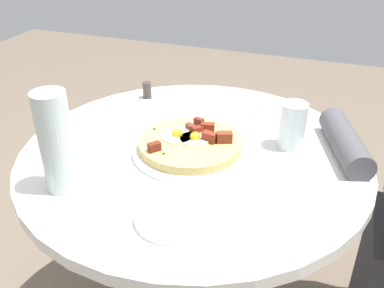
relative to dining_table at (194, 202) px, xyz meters
name	(u,v)px	position (x,y,z in m)	size (l,w,h in m)	color
dining_table	(194,202)	(0.00, 0.00, 0.00)	(0.89, 0.89, 0.71)	silver
pizza_plate	(190,149)	(0.01, -0.01, 0.17)	(0.30, 0.30, 0.01)	white
breakfast_pizza	(191,142)	(0.01, -0.01, 0.19)	(0.26, 0.26, 0.05)	tan
bread_plate	(175,217)	(0.27, 0.06, 0.17)	(0.16, 0.16, 0.01)	white
napkin	(275,116)	(-0.27, 0.16, 0.17)	(0.17, 0.14, 0.00)	white
fork	(269,115)	(-0.26, 0.14, 0.17)	(0.18, 0.01, 0.01)	silver
knife	(281,114)	(-0.28, 0.17, 0.17)	(0.18, 0.01, 0.01)	silver
water_glass	(292,125)	(-0.11, 0.23, 0.23)	(0.07, 0.07, 0.12)	silver
water_bottle	(56,142)	(0.25, -0.22, 0.28)	(0.07, 0.07, 0.23)	silver
salt_shaker	(70,122)	(0.01, -0.36, 0.19)	(0.03, 0.03, 0.05)	white
pepper_shaker	(147,90)	(-0.26, -0.25, 0.19)	(0.03, 0.03, 0.05)	#3F3833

